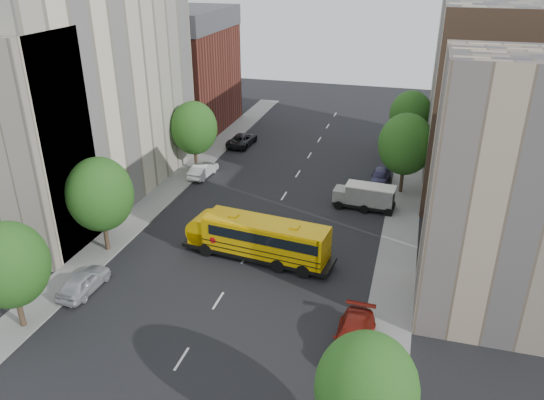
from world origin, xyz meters
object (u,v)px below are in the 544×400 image
at_px(parked_car_0, 84,281).
at_px(parked_car_3, 353,338).
at_px(street_tree_5, 411,115).
at_px(street_tree_4, 406,144).
at_px(parked_car_5, 396,142).
at_px(street_tree_1, 100,194).
at_px(parked_car_2, 242,139).
at_px(parked_car_4, 380,176).
at_px(parked_car_1, 203,170).
at_px(street_tree_2, 194,128).
at_px(school_bus, 256,237).
at_px(street_tree_3, 366,389).
at_px(street_tree_0, 9,265).
at_px(safari_truck, 365,196).

bearing_deg(parked_car_0, parked_car_3, 178.11).
height_order(street_tree_5, parked_car_3, street_tree_5).
bearing_deg(street_tree_4, parked_car_5, 95.98).
xyz_separation_m(street_tree_1, parked_car_0, (1.49, -5.46, -4.17)).
distance_m(parked_car_2, parked_car_4, 19.08).
relative_size(street_tree_1, parked_car_3, 1.43).
distance_m(parked_car_1, parked_car_4, 18.70).
height_order(parked_car_1, parked_car_3, parked_car_3).
relative_size(street_tree_1, parked_car_2, 1.46).
relative_size(street_tree_2, school_bus, 0.62).
bearing_deg(street_tree_2, street_tree_5, 28.61).
height_order(street_tree_2, street_tree_4, street_tree_4).
relative_size(street_tree_3, parked_car_2, 1.31).
height_order(street_tree_2, street_tree_3, street_tree_2).
height_order(street_tree_0, parked_car_0, street_tree_0).
bearing_deg(street_tree_4, parked_car_2, 154.96).
bearing_deg(safari_truck, parked_car_4, 87.07).
bearing_deg(street_tree_5, street_tree_2, -151.39).
height_order(street_tree_4, parked_car_5, street_tree_4).
bearing_deg(street_tree_0, street_tree_2, 90.00).
bearing_deg(parked_car_5, safari_truck, -93.20).
bearing_deg(parked_car_3, street_tree_2, 132.55).
distance_m(parked_car_3, parked_car_4, 26.24).
xyz_separation_m(street_tree_0, school_bus, (11.87, 12.13, -2.73)).
height_order(safari_truck, parked_car_0, safari_truck).
distance_m(safari_truck, parked_car_5, 18.12).
xyz_separation_m(school_bus, parked_car_4, (7.93, 17.74, -1.13)).
xyz_separation_m(parked_car_0, parked_car_2, (0.71, 32.70, -0.03)).
relative_size(street_tree_4, parked_car_4, 1.79).
height_order(school_bus, parked_car_5, school_bus).
height_order(street_tree_0, street_tree_1, street_tree_1).
xyz_separation_m(parked_car_1, parked_car_2, (0.80, 10.71, 0.01)).
relative_size(street_tree_2, street_tree_4, 0.95).
bearing_deg(school_bus, parked_car_1, 132.80).
xyz_separation_m(parked_car_0, parked_car_5, (19.11, 36.81, 0.02)).
relative_size(school_bus, parked_car_2, 2.28).
xyz_separation_m(safari_truck, parked_car_1, (-17.57, 3.22, -0.53)).
bearing_deg(parked_car_5, parked_car_0, -115.46).
bearing_deg(street_tree_1, parked_car_5, 56.70).
bearing_deg(parked_car_2, street_tree_3, 118.81).
relative_size(safari_truck, parked_car_3, 1.03).
distance_m(street_tree_2, parked_car_1, 4.56).
bearing_deg(street_tree_2, safari_truck, -13.86).
bearing_deg(parked_car_4, street_tree_1, -131.51).
relative_size(street_tree_2, safari_truck, 1.35).
bearing_deg(school_bus, street_tree_5, 76.81).
distance_m(school_bus, safari_truck, 13.26).
height_order(street_tree_1, street_tree_5, street_tree_1).
xyz_separation_m(street_tree_4, parked_car_0, (-20.51, -23.46, -4.29)).
bearing_deg(street_tree_0, street_tree_4, 51.84).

